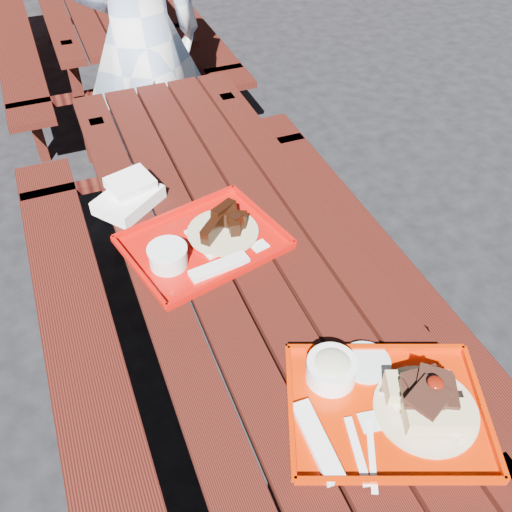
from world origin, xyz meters
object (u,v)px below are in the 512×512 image
at_px(picnic_table_far, 97,9).
at_px(near_tray, 386,397).
at_px(far_tray, 203,243).
at_px(person, 140,38).
at_px(picnic_table_near, 240,282).

distance_m(picnic_table_far, near_tray, 3.52).
relative_size(picnic_table_far, far_tray, 4.27).
xyz_separation_m(near_tray, person, (-0.10, 2.15, 0.09)).
bearing_deg(far_tray, near_tray, -71.37).
xyz_separation_m(picnic_table_far, far_tray, (-0.12, -2.78, 0.21)).
distance_m(near_tray, person, 2.15).
bearing_deg(picnic_table_far, near_tray, -87.96).
height_order(far_tray, person, person).
xyz_separation_m(far_tray, person, (0.14, 1.42, 0.10)).
distance_m(near_tray, far_tray, 0.77).
height_order(picnic_table_near, near_tray, near_tray).
height_order(picnic_table_near, picnic_table_far, same).
distance_m(far_tray, person, 1.43).
relative_size(picnic_table_near, picnic_table_far, 1.00).
relative_size(picnic_table_far, person, 1.36).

